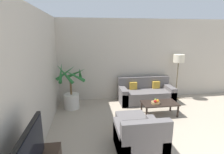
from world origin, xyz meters
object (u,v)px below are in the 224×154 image
at_px(apple_green, 155,100).
at_px(ottoman, 131,122).
at_px(apple_red, 155,101).
at_px(television, 31,153).
at_px(coffee_table, 160,104).
at_px(armchair, 140,139).
at_px(floor_lamp, 179,61).
at_px(fruit_bowl, 156,103).
at_px(orange_fruit, 158,101).
at_px(sofa_loveseat, 146,94).
at_px(potted_palm, 71,93).

bearing_deg(apple_green, ottoman, -141.47).
bearing_deg(apple_red, television, -135.98).
bearing_deg(coffee_table, armchair, -124.98).
bearing_deg(floor_lamp, apple_red, -135.60).
height_order(fruit_bowl, ottoman, fruit_bowl).
bearing_deg(fruit_bowl, apple_green, 74.62).
bearing_deg(fruit_bowl, ottoman, -143.61).
bearing_deg(armchair, ottoman, 87.68).
bearing_deg(coffee_table, orange_fruit, -142.28).
bearing_deg(orange_fruit, apple_green, 108.14).
xyz_separation_m(television, coffee_table, (2.61, 2.46, -0.59)).
bearing_deg(fruit_bowl, floor_lamp, 43.88).
height_order(sofa_loveseat, apple_red, sofa_loveseat).
relative_size(potted_palm, fruit_bowl, 5.85).
bearing_deg(fruit_bowl, coffee_table, 16.99).
bearing_deg(coffee_table, potted_palm, 161.39).
relative_size(sofa_loveseat, ottoman, 2.71).
distance_m(floor_lamp, apple_green, 1.88).
height_order(potted_palm, ottoman, potted_palm).
bearing_deg(floor_lamp, potted_palm, -174.82).
distance_m(orange_fruit, armchair, 1.68).
distance_m(television, ottoman, 2.52).
distance_m(potted_palm, armchair, 2.70).
bearing_deg(fruit_bowl, apple_red, -123.16).
height_order(television, floor_lamp, floor_lamp).
bearing_deg(coffee_table, floor_lamp, 46.23).
distance_m(television, sofa_loveseat, 4.35).
height_order(television, potted_palm, potted_palm).
distance_m(potted_palm, apple_green, 2.46).
xyz_separation_m(fruit_bowl, armchair, (-0.88, -1.41, -0.12)).
height_order(sofa_loveseat, floor_lamp, floor_lamp).
relative_size(apple_red, orange_fruit, 1.05).
bearing_deg(ottoman, potted_palm, 134.32).
xyz_separation_m(floor_lamp, coffee_table, (-1.10, -1.14, -1.02)).
bearing_deg(ottoman, fruit_bowl, 36.39).
bearing_deg(orange_fruit, potted_palm, 159.24).
relative_size(television, apple_red, 11.66).
height_order(sofa_loveseat, armchair, armchair).
height_order(floor_lamp, orange_fruit, floor_lamp).
distance_m(television, floor_lamp, 5.19).
xyz_separation_m(coffee_table, armchair, (-1.02, -1.46, -0.05)).
relative_size(potted_palm, sofa_loveseat, 0.79).
distance_m(potted_palm, coffee_table, 2.58).
distance_m(floor_lamp, fruit_bowl, 1.96).
height_order(apple_red, orange_fruit, apple_red).
relative_size(floor_lamp, orange_fruit, 20.43).
height_order(potted_palm, fruit_bowl, potted_palm).
relative_size(potted_palm, ottoman, 2.15).
relative_size(coffee_table, armchair, 1.11).
xyz_separation_m(television, floor_lamp, (3.71, 3.60, 0.44)).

